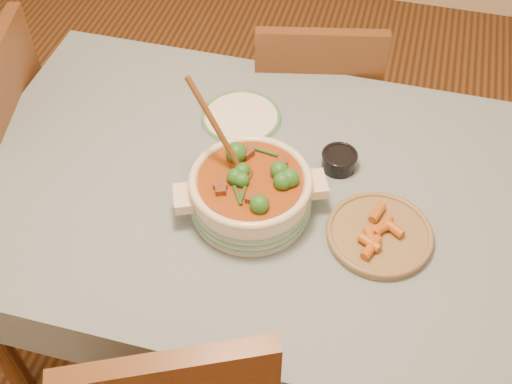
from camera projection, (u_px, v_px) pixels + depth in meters
The scene contains 7 objects.
floor at pixel (262, 324), 2.34m from camera, with size 4.50×4.50×0.00m, color #3F2012.
dining_table at pixel (264, 208), 1.84m from camera, with size 1.68×1.08×0.76m.
stew_casserole at pixel (250, 191), 1.65m from camera, with size 0.40×0.40×0.38m.
white_plate at pixel (241, 117), 1.94m from camera, with size 0.31×0.31×0.02m.
condiment_bowl at pixel (339, 160), 1.80m from camera, with size 0.11×0.11×0.05m.
fried_plate at pixel (380, 233), 1.64m from camera, with size 0.32×0.32×0.05m.
chair_far at pixel (314, 104), 2.36m from camera, with size 0.50×0.50×0.91m.
Camera 1 is at (0.28, -1.14, 2.08)m, focal length 45.00 mm.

